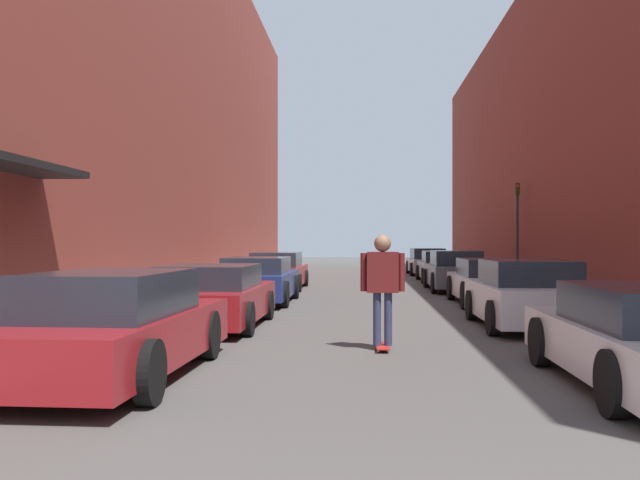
{
  "coord_description": "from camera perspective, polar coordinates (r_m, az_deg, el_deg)",
  "views": [
    {
      "loc": [
        -0.15,
        -2.03,
        1.72
      ],
      "look_at": [
        -0.98,
        11.95,
        1.73
      ],
      "focal_mm": 40.0,
      "sensor_mm": 36.0,
      "label": 1
    }
  ],
  "objects": [
    {
      "name": "skateboarder",
      "position": [
        11.23,
        5.03,
        -3.13
      ],
      "size": [
        0.69,
        0.78,
        1.81
      ],
      "color": "#B2231E",
      "rests_on": "ground"
    },
    {
      "name": "parked_car_left_2",
      "position": [
        19.72,
        -4.98,
        -3.23
      ],
      "size": [
        1.96,
        4.65,
        1.26
      ],
      "color": "navy",
      "rests_on": "ground"
    },
    {
      "name": "parked_car_right_1",
      "position": [
        14.62,
        16.18,
        -4.26
      ],
      "size": [
        1.93,
        4.1,
        1.34
      ],
      "color": "silver",
      "rests_on": "ground"
    },
    {
      "name": "building_row_right",
      "position": [
        27.06,
        21.09,
        8.44
      ],
      "size": [
        4.9,
        46.95,
        11.42
      ],
      "color": "brown",
      "rests_on": "ground"
    },
    {
      "name": "ground",
      "position": [
        20.88,
        3.81,
        -4.76
      ],
      "size": [
        103.29,
        103.29,
        0.0
      ],
      "primitive_type": "plane",
      "color": "#4C4947"
    },
    {
      "name": "parked_car_right_4",
      "position": [
        30.07,
        9.89,
        -2.13
      ],
      "size": [
        2.07,
        4.64,
        1.28
      ],
      "color": "gray",
      "rests_on": "ground"
    },
    {
      "name": "parked_car_left_3",
      "position": [
        25.3,
        -3.43,
        -2.52
      ],
      "size": [
        1.94,
        4.8,
        1.3
      ],
      "color": "maroon",
      "rests_on": "ground"
    },
    {
      "name": "parked_car_left_0",
      "position": [
        9.26,
        -15.97,
        -6.68
      ],
      "size": [
        1.87,
        4.79,
        1.34
      ],
      "color": "maroon",
      "rests_on": "ground"
    },
    {
      "name": "building_row_left",
      "position": [
        27.23,
        -13.68,
        11.6
      ],
      "size": [
        4.9,
        46.95,
        14.43
      ],
      "color": "brown",
      "rests_on": "ground"
    },
    {
      "name": "parked_car_right_2",
      "position": [
        19.64,
        13.39,
        -3.28
      ],
      "size": [
        1.86,
        4.58,
        1.24
      ],
      "color": "silver",
      "rests_on": "ground"
    },
    {
      "name": "curb_strip_right",
      "position": [
        26.09,
        15.0,
        -3.68
      ],
      "size": [
        1.8,
        46.95,
        0.12
      ],
      "color": "gray",
      "rests_on": "ground"
    },
    {
      "name": "parked_car_left_1",
      "position": [
        14.33,
        -8.71,
        -4.51
      ],
      "size": [
        2.09,
        4.49,
        1.24
      ],
      "color": "maroon",
      "rests_on": "ground"
    },
    {
      "name": "parked_car_right_5",
      "position": [
        36.04,
        8.55,
        -1.75
      ],
      "size": [
        1.87,
        4.69,
        1.33
      ],
      "color": "#B7B7BC",
      "rests_on": "ground"
    },
    {
      "name": "traffic_light",
      "position": [
        27.64,
        15.51,
        1.42
      ],
      "size": [
        0.16,
        0.22,
        3.75
      ],
      "color": "#2D2D2D",
      "rests_on": "curb_strip_right"
    },
    {
      "name": "curb_strip_left",
      "position": [
        26.03,
        -7.56,
        -3.69
      ],
      "size": [
        1.8,
        46.95,
        0.12
      ],
      "color": "gray",
      "rests_on": "ground"
    },
    {
      "name": "parked_car_right_3",
      "position": [
        24.8,
        10.76,
        -2.47
      ],
      "size": [
        1.88,
        4.61,
        1.37
      ],
      "color": "#515459",
      "rests_on": "ground"
    }
  ]
}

